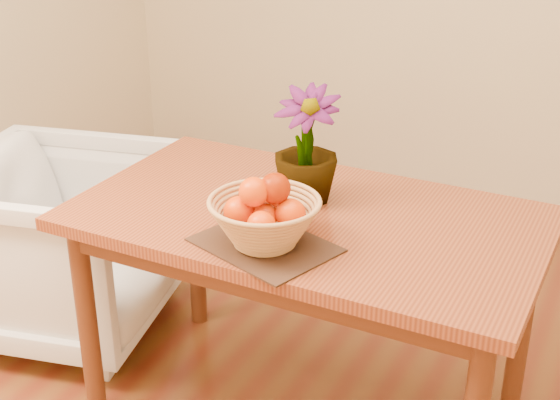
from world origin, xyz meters
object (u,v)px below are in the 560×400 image
at_px(table, 306,239).
at_px(potted_plant, 306,146).
at_px(wicker_basket, 265,224).
at_px(armchair, 62,236).

relative_size(table, potted_plant, 3.91).
distance_m(wicker_basket, potted_plant, 0.34).
distance_m(table, potted_plant, 0.28).
bearing_deg(table, armchair, 176.25).
relative_size(table, wicker_basket, 4.51).
xyz_separation_m(table, armchair, (-1.06, 0.07, -0.27)).
xyz_separation_m(wicker_basket, potted_plant, (-0.03, 0.32, 0.11)).
distance_m(table, armchair, 1.10).
bearing_deg(armchair, potted_plant, -102.54).
relative_size(potted_plant, armchair, 0.46).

